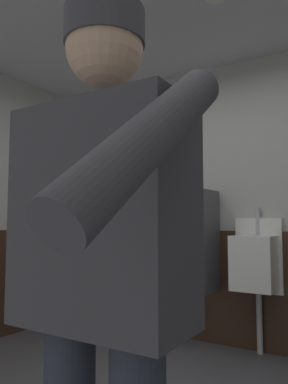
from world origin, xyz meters
TOP-DOWN VIEW (x-y plane):
  - wall_back at (0.00, 1.77)m, footprint 4.66×0.12m
  - wainscot_band_back at (0.00, 1.70)m, footprint 4.06×0.03m
  - urinal_left at (-0.51, 1.55)m, footprint 0.40×0.34m
  - urinal_middle at (0.24, 1.55)m, footprint 0.40×0.34m
  - privacy_divider_panel at (-0.14, 1.48)m, footprint 0.04×0.40m
  - person at (0.49, -0.84)m, footprint 0.69×0.60m

SIDE VIEW (x-z plane):
  - wainscot_band_back at x=0.00m, z-range 0.00..1.03m
  - urinal_left at x=-0.51m, z-range 0.16..1.40m
  - urinal_middle at x=0.24m, z-range 0.16..1.40m
  - privacy_divider_panel at x=-0.14m, z-range 0.50..1.40m
  - person at x=0.49m, z-range 0.16..1.86m
  - wall_back at x=0.00m, z-range 0.00..2.62m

